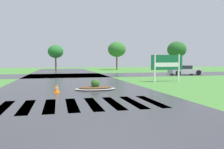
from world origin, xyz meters
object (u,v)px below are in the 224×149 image
at_px(car_blue_compact, 184,70).
at_px(traffic_cone, 57,89).
at_px(median_island, 95,87).
at_px(estate_billboard, 167,64).

bearing_deg(car_blue_compact, traffic_cone, -137.35).
bearing_deg(median_island, car_blue_compact, 42.18).
bearing_deg(car_blue_compact, estate_billboard, -126.01).
bearing_deg(traffic_cone, car_blue_compact, 39.85).
distance_m(car_blue_compact, traffic_cone, 21.51).
relative_size(estate_billboard, traffic_cone, 5.82).
relative_size(estate_billboard, median_island, 1.16).
bearing_deg(estate_billboard, traffic_cone, 25.02).
bearing_deg(traffic_cone, estate_billboard, 28.11).
xyz_separation_m(estate_billboard, traffic_cone, (-9.52, -5.08, -1.36)).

